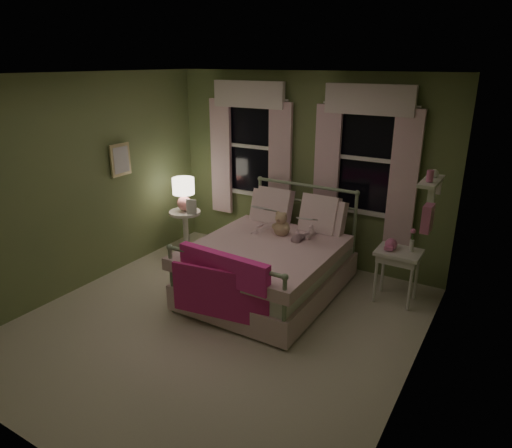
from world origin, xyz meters
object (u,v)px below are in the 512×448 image
Objects in this scene: nightstand_left at (186,226)px; nightstand_right at (398,259)px; bed at (271,263)px; child_right at (308,218)px; teddy_bear at (281,225)px; child_left at (268,209)px; table_lamp at (184,191)px.

nightstand_left is 1.02× the size of nightstand_right.
nightstand_left is (-1.68, 0.42, 0.03)m from bed.
teddy_bear is (-0.28, -0.16, -0.10)m from child_right.
bed is 1.73m from nightstand_left.
bed is at bearing -158.14° from nightstand_right.
teddy_bear reaches higher than nightstand_left.
child_left is at bearing -175.38° from nightstand_right.
bed reaches higher than table_lamp.
child_right reaches higher than table_lamp.
child_right is 1.35× the size of table_lamp.
child_left is 1.40m from table_lamp.
table_lamp is (-1.96, 0.00, 0.06)m from child_right.
child_right is at bearing 29.50° from teddy_bear.
table_lamp is at bearing -177.50° from nightstand_right.
child_right is 1.96m from table_lamp.
bed is 6.24× the size of teddy_bear.
child_left reaches higher than bed.
child_right is 1.98× the size of teddy_bear.
nightstand_right is (1.67, 0.13, -0.37)m from child_left.
nightstand_left is 0.54m from table_lamp.
child_left is at bearing -0.03° from nightstand_left.
nightstand_right is at bearing 11.94° from teddy_bear.
child_right is 2.01m from nightstand_left.
child_left is at bearing 123.60° from bed.
table_lamp is (-1.40, 0.00, 0.04)m from child_left.
child_right is 1.17m from nightstand_right.
bed reaches higher than teddy_bear.
child_right is at bearing -0.02° from nightstand_left.
teddy_bear is 0.51× the size of nightstand_right.
child_left is (-0.28, 0.42, 0.53)m from bed.
bed is 4.23× the size of table_lamp.
teddy_bear is at bearing -5.42° from table_lamp.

